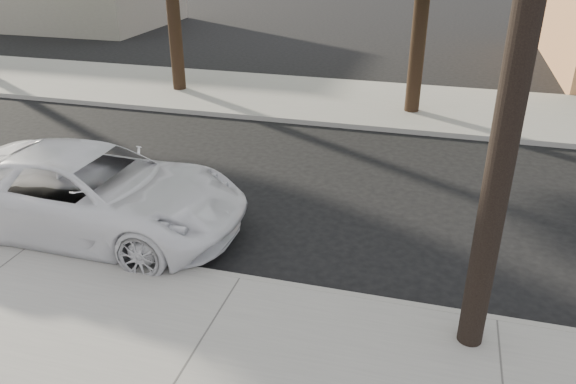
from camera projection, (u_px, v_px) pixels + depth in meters
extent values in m
plane|color=black|center=(277.00, 224.00, 11.10)|extent=(120.00, 120.00, 0.00)
cube|color=gray|center=(184.00, 373.00, 7.34)|extent=(90.00, 4.40, 0.15)
cube|color=gray|center=(351.00, 101.00, 18.44)|extent=(90.00, 5.00, 0.15)
cube|color=#9E9B93|center=(241.00, 280.00, 9.25)|extent=(90.00, 0.12, 0.16)
cylinder|color=black|center=(529.00, 1.00, 5.87)|extent=(0.34, 0.34, 9.00)
cylinder|color=black|center=(175.00, 26.00, 18.68)|extent=(0.44, 0.44, 4.25)
cylinder|color=black|center=(419.00, 32.00, 16.29)|extent=(0.44, 0.44, 4.75)
imported|color=white|center=(92.00, 192.00, 10.56)|extent=(5.88, 2.73, 1.63)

